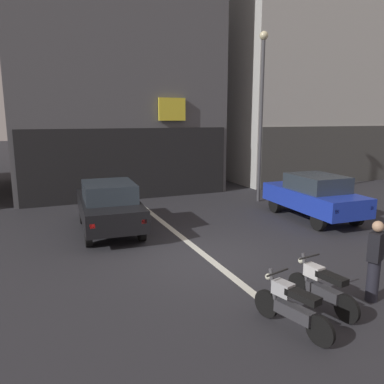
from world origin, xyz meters
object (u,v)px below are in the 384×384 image
object	(u,v)px
car_black_crossing_near	(109,205)
car_blue_parked_kerbside	(314,195)
motorcycle_silver_row_leftmost	(291,306)
motorcycle_white_row_left_mid	(321,286)
person_by_motorcycles	(375,261)
street_lamp	(262,102)

from	to	relation	value
car_black_crossing_near	car_blue_parked_kerbside	bearing A→B (deg)	-10.15
motorcycle_silver_row_leftmost	motorcycle_white_row_left_mid	xyz separation A→B (m)	(1.00, 0.40, 0.00)
car_black_crossing_near	car_blue_parked_kerbside	xyz separation A→B (m)	(7.17, -1.28, 0.00)
car_black_crossing_near	car_blue_parked_kerbside	distance (m)	7.29
car_blue_parked_kerbside	motorcycle_white_row_left_mid	xyz separation A→B (m)	(-4.38, -5.38, -0.43)
car_black_crossing_near	motorcycle_silver_row_leftmost	world-z (taller)	car_black_crossing_near
motorcycle_silver_row_leftmost	person_by_motorcycles	xyz separation A→B (m)	(2.19, 0.25, 0.40)
street_lamp	motorcycle_silver_row_leftmost	world-z (taller)	street_lamp
motorcycle_silver_row_leftmost	motorcycle_white_row_left_mid	world-z (taller)	same
motorcycle_white_row_left_mid	person_by_motorcycles	world-z (taller)	person_by_motorcycles
car_black_crossing_near	car_blue_parked_kerbside	world-z (taller)	same
street_lamp	motorcycle_white_row_left_mid	xyz separation A→B (m)	(-4.17, -8.72, -3.86)
car_blue_parked_kerbside	car_black_crossing_near	bearing A→B (deg)	169.85
street_lamp	motorcycle_silver_row_leftmost	distance (m)	11.17
car_blue_parked_kerbside	motorcycle_white_row_left_mid	bearing A→B (deg)	-129.15
car_black_crossing_near	car_blue_parked_kerbside	size ratio (longest dim) A/B	1.01
car_black_crossing_near	motorcycle_silver_row_leftmost	bearing A→B (deg)	-75.76
motorcycle_white_row_left_mid	car_blue_parked_kerbside	bearing A→B (deg)	50.85
car_black_crossing_near	street_lamp	bearing A→B (deg)	16.47
street_lamp	motorcycle_silver_row_leftmost	size ratio (longest dim) A/B	4.37
car_black_crossing_near	motorcycle_silver_row_leftmost	xyz separation A→B (m)	(1.79, -7.06, -0.43)
car_blue_parked_kerbside	motorcycle_silver_row_leftmost	xyz separation A→B (m)	(-5.38, -5.77, -0.43)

